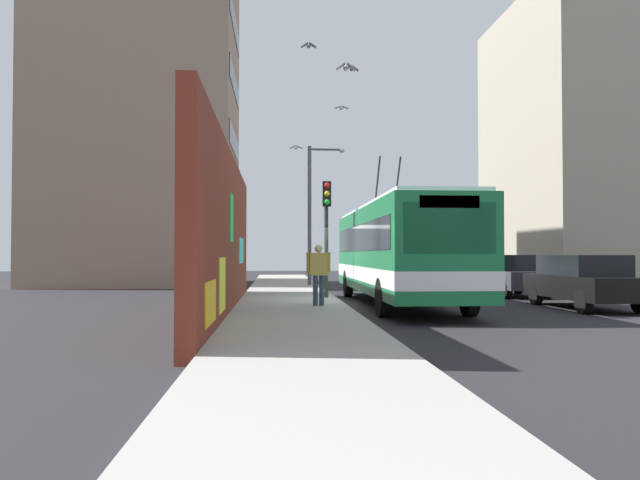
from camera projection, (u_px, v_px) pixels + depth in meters
ground_plane at (339, 304)px, 19.92m from camera, size 80.00×80.00×0.00m
sidewalk_slab at (290, 301)px, 19.80m from camera, size 48.00×3.20×0.15m
graffiti_wall at (227, 235)px, 16.34m from camera, size 15.23×0.32×4.25m
building_far_left at (142, 113)px, 32.69m from camera, size 8.59×9.82×18.35m
building_far_right at (594, 143)px, 36.75m from camera, size 12.52×10.00×16.58m
city_bus at (397, 250)px, 19.48m from camera, size 11.88×2.52×4.92m
parked_car_black at (583, 280)px, 18.05m from camera, size 4.58×1.81×1.58m
parked_car_dark_gray at (512, 274)px, 23.46m from camera, size 4.08×1.74×1.58m
parked_car_white at (467, 271)px, 29.06m from camera, size 4.07×1.82×1.58m
pedestrian_at_curb at (319, 269)px, 17.34m from camera, size 0.23×0.69×1.73m
traffic_light at (327, 219)px, 20.59m from camera, size 0.49×0.28×3.93m
street_lamp at (314, 205)px, 29.19m from camera, size 0.44×1.79×6.62m
flying_pigeons at (327, 91)px, 21.92m from camera, size 10.01×2.57×2.83m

